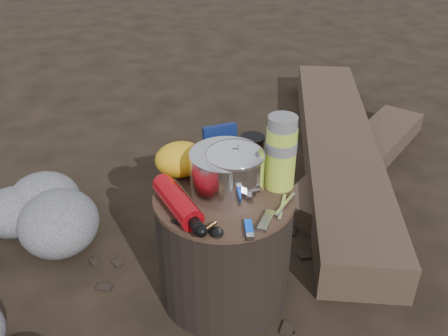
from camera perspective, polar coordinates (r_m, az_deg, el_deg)
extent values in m
plane|color=black|center=(1.74, 0.00, -13.69)|extent=(60.00, 60.00, 0.00)
cylinder|color=black|center=(1.61, 0.00, -8.79)|extent=(0.42, 0.42, 0.39)
cube|color=#403125|center=(2.44, 12.82, 2.25)|extent=(0.80, 1.84, 0.15)
cube|color=#403125|center=(2.42, 15.16, 0.88)|extent=(0.98, 0.93, 0.10)
cylinder|color=silver|center=(1.47, 0.29, -0.55)|extent=(0.22, 0.22, 0.13)
cylinder|color=white|center=(1.44, 1.26, -0.44)|extent=(0.17, 0.17, 0.17)
cylinder|color=#B3D139|center=(1.48, 6.47, 1.73)|extent=(0.09, 0.09, 0.23)
cylinder|color=black|center=(1.59, 3.20, 1.72)|extent=(0.07, 0.07, 0.11)
ellipsoid|color=gold|center=(1.56, -4.94, 0.98)|extent=(0.16, 0.13, 0.11)
cube|color=#0C184D|center=(1.60, -0.41, 2.53)|extent=(0.11, 0.04, 0.14)
cube|color=#084AF8|center=(1.35, 2.84, -6.77)|extent=(0.03, 0.08, 0.01)
cube|color=#BABAC0|center=(1.38, 4.82, -6.03)|extent=(0.07, 0.09, 0.01)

